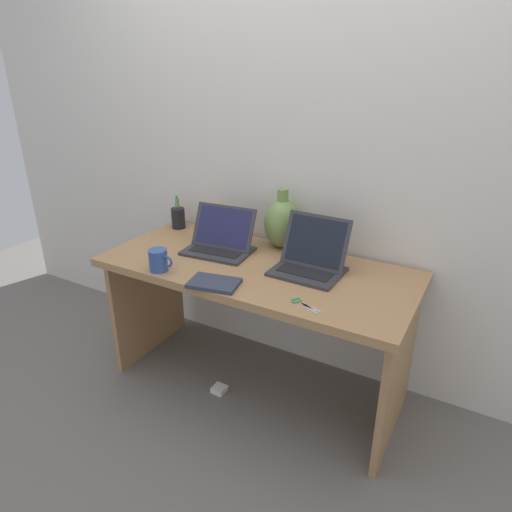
# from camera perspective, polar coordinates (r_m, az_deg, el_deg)

# --- Properties ---
(ground_plane) EXTENTS (6.00, 6.00, 0.00)m
(ground_plane) POSITION_cam_1_polar(r_m,az_deg,el_deg) (2.59, -0.00, -15.79)
(ground_plane) COLOR slate
(back_wall) EXTENTS (4.40, 0.04, 2.40)m
(back_wall) POSITION_cam_1_polar(r_m,az_deg,el_deg) (2.38, 4.60, 12.79)
(back_wall) COLOR silver
(back_wall) RESTS_ON ground
(desk) EXTENTS (1.54, 0.68, 0.72)m
(desk) POSITION_cam_1_polar(r_m,az_deg,el_deg) (2.27, -0.00, -4.62)
(desk) COLOR #AD7F51
(desk) RESTS_ON ground
(laptop_left) EXTENTS (0.36, 0.27, 0.22)m
(laptop_left) POSITION_cam_1_polar(r_m,az_deg,el_deg) (2.36, -4.47, 2.04)
(laptop_left) COLOR #333338
(laptop_left) RESTS_ON desk
(laptop_right) EXTENTS (0.32, 0.27, 0.25)m
(laptop_right) POSITION_cam_1_polar(r_m,az_deg,el_deg) (2.15, 6.95, -0.17)
(laptop_right) COLOR #333338
(laptop_right) RESTS_ON desk
(green_vase) EXTENTS (0.19, 0.19, 0.32)m
(green_vase) POSITION_cam_1_polar(r_m,az_deg,el_deg) (2.38, 3.30, 4.17)
(green_vase) COLOR #75934C
(green_vase) RESTS_ON desk
(notebook_stack) EXTENTS (0.24, 0.18, 0.02)m
(notebook_stack) POSITION_cam_1_polar(r_m,az_deg,el_deg) (2.02, -5.29, -3.41)
(notebook_stack) COLOR #33384C
(notebook_stack) RESTS_ON desk
(coffee_mug) EXTENTS (0.13, 0.09, 0.11)m
(coffee_mug) POSITION_cam_1_polar(r_m,az_deg,el_deg) (2.18, -12.14, -0.52)
(coffee_mug) COLOR #335199
(coffee_mug) RESTS_ON desk
(pen_cup) EXTENTS (0.08, 0.08, 0.19)m
(pen_cup) POSITION_cam_1_polar(r_m,az_deg,el_deg) (2.72, -9.75, 4.75)
(pen_cup) COLOR black
(pen_cup) RESTS_ON desk
(scissors) EXTENTS (0.14, 0.09, 0.01)m
(scissors) POSITION_cam_1_polar(r_m,az_deg,el_deg) (1.88, 5.67, -5.88)
(scissors) COLOR #B7B7BC
(scissors) RESTS_ON desk
(power_brick) EXTENTS (0.07, 0.07, 0.03)m
(power_brick) POSITION_cam_1_polar(r_m,az_deg,el_deg) (2.54, -4.64, -16.33)
(power_brick) COLOR white
(power_brick) RESTS_ON ground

